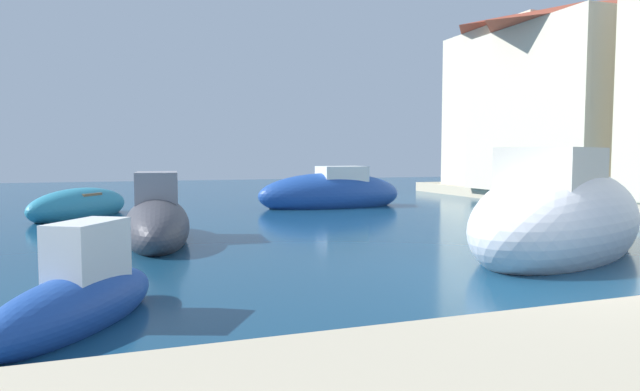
{
  "coord_description": "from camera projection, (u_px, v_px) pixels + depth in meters",
  "views": [
    {
      "loc": [
        -5.98,
        -6.54,
        2.07
      ],
      "look_at": [
        -0.69,
        8.55,
        0.9
      ],
      "focal_mm": 30.85,
      "sensor_mm": 36.0,
      "label": 1
    }
  ],
  "objects": [
    {
      "name": "moored_boat_1",
      "position": [
        80.0,
        207.0,
        18.5
      ],
      "size": [
        3.74,
        4.47,
        1.26
      ],
      "rotation": [
        0.0,
        0.0,
        4.09
      ],
      "color": "teal",
      "rests_on": "ground"
    },
    {
      "name": "waterfront_building_far",
      "position": [
        523.0,
        99.0,
        27.79
      ],
      "size": [
        5.42,
        7.32,
        8.73
      ],
      "color": "beige",
      "rests_on": "quay_promenade"
    },
    {
      "name": "moored_boat_4",
      "position": [
        79.0,
        298.0,
        6.7
      ],
      "size": [
        2.34,
        3.06,
        1.44
      ],
      "rotation": [
        0.0,
        0.0,
        4.17
      ],
      "color": "#1E479E",
      "rests_on": "ground"
    },
    {
      "name": "waterfront_building_annex",
      "position": [
        580.0,
        96.0,
        24.3
      ],
      "size": [
        7.16,
        7.89,
        8.29
      ],
      "color": "beige",
      "rests_on": "quay_promenade"
    },
    {
      "name": "moored_boat_3",
      "position": [
        157.0,
        222.0,
        13.26
      ],
      "size": [
        1.85,
        5.06,
        1.97
      ],
      "rotation": [
        0.0,
        0.0,
        4.64
      ],
      "color": "#3F3F47",
      "rests_on": "ground"
    },
    {
      "name": "ground",
      "position": [
        550.0,
        293.0,
        8.28
      ],
      "size": [
        80.0,
        80.0,
        0.0
      ],
      "primitive_type": "plane",
      "color": "navy"
    },
    {
      "name": "moored_boat_0",
      "position": [
        559.0,
        220.0,
        11.48
      ],
      "size": [
        6.9,
        5.34,
        2.76
      ],
      "rotation": [
        0.0,
        0.0,
        0.49
      ],
      "color": "white",
      "rests_on": "ground"
    },
    {
      "name": "moored_boat_2",
      "position": [
        331.0,
        193.0,
        22.1
      ],
      "size": [
        6.08,
        2.16,
        2.03
      ],
      "rotation": [
        0.0,
        0.0,
        3.17
      ],
      "color": "#1E479E",
      "rests_on": "ground"
    }
  ]
}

